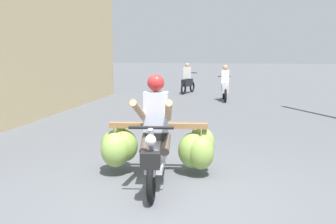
{
  "coord_description": "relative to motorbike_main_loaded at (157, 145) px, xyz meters",
  "views": [
    {
      "loc": [
        0.84,
        -4.39,
        1.88
      ],
      "look_at": [
        -0.21,
        1.5,
        0.9
      ],
      "focal_mm": 39.13,
      "sensor_mm": 36.0,
      "label": 1
    }
  ],
  "objects": [
    {
      "name": "ground_plane",
      "position": [
        0.27,
        -0.89,
        -0.49
      ],
      "size": [
        120.0,
        120.0,
        0.0
      ],
      "primitive_type": "plane",
      "color": "#56595E"
    },
    {
      "name": "motorbike_main_loaded",
      "position": [
        0.0,
        0.0,
        0.0
      ],
      "size": [
        1.86,
        1.88,
        1.58
      ],
      "color": "black",
      "rests_on": "ground"
    },
    {
      "name": "shopfront_building",
      "position": [
        -6.12,
        5.9,
        1.69
      ],
      "size": [
        3.78,
        10.01,
        4.37
      ],
      "color": "tan",
      "rests_on": "ground"
    },
    {
      "name": "motorbike_distant_ahead_left",
      "position": [
        0.81,
        9.1,
        0.07
      ],
      "size": [
        0.5,
        1.62,
        1.4
      ],
      "color": "black",
      "rests_on": "ground"
    },
    {
      "name": "motorbike_distant_ahead_right",
      "position": [
        -0.96,
        11.49,
        0.07
      ],
      "size": [
        0.62,
        1.59,
        1.4
      ],
      "color": "black",
      "rests_on": "ground"
    }
  ]
}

